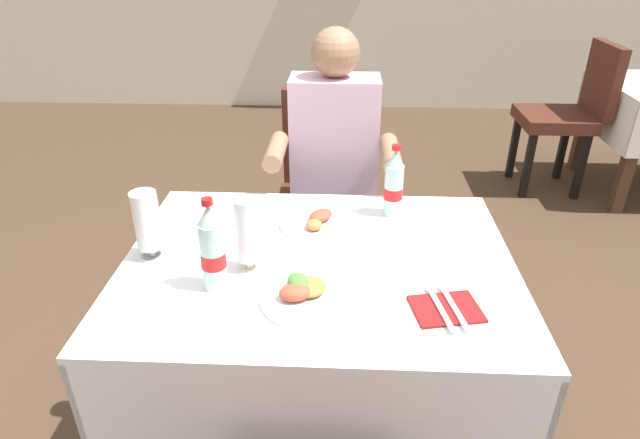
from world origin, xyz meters
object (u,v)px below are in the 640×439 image
at_px(chair_far_diner_seat, 328,190).
at_px(napkin_cutlery_set, 446,309).
at_px(plate_near_camera, 304,294).
at_px(seated_diner_far, 334,167).
at_px(plate_far_diner, 318,221).
at_px(beer_glass_left, 247,236).
at_px(main_dining_table, 318,305).
at_px(beer_glass_middle, 148,224).
at_px(cola_bottle_secondary, 394,185).
at_px(cola_bottle_primary, 212,250).
at_px(background_chair_left, 570,109).

xyz_separation_m(chair_far_diner_seat, napkin_cutlery_set, (0.34, -1.06, 0.17)).
bearing_deg(plate_near_camera, seated_diner_far, 86.44).
bearing_deg(plate_far_diner, napkin_cutlery_set, -51.46).
bearing_deg(beer_glass_left, plate_far_diner, 56.35).
distance_m(main_dining_table, beer_glass_middle, 0.56).
xyz_separation_m(plate_far_diner, cola_bottle_secondary, (0.25, 0.09, 0.10)).
bearing_deg(napkin_cutlery_set, plate_near_camera, 175.35).
height_order(cola_bottle_secondary, napkin_cutlery_set, cola_bottle_secondary).
height_order(plate_near_camera, napkin_cutlery_set, plate_near_camera).
xyz_separation_m(beer_glass_left, beer_glass_middle, (-0.30, 0.05, 0.00)).
xyz_separation_m(beer_glass_middle, cola_bottle_secondary, (0.73, 0.31, -0.00)).
relative_size(beer_glass_left, beer_glass_middle, 1.05).
height_order(main_dining_table, beer_glass_left, beer_glass_left).
bearing_deg(chair_far_diner_seat, beer_glass_middle, -120.29).
bearing_deg(cola_bottle_secondary, napkin_cutlery_set, -79.12).
height_order(plate_far_diner, cola_bottle_secondary, cola_bottle_secondary).
height_order(beer_glass_middle, cola_bottle_primary, cola_bottle_primary).
relative_size(chair_far_diner_seat, background_chair_left, 1.00).
height_order(plate_near_camera, cola_bottle_primary, cola_bottle_primary).
relative_size(chair_far_diner_seat, napkin_cutlery_set, 4.95).
distance_m(main_dining_table, cola_bottle_primary, 0.42).
bearing_deg(main_dining_table, chair_far_diner_seat, 90.00).
distance_m(seated_diner_far, napkin_cutlery_set, 1.00).
bearing_deg(chair_far_diner_seat, cola_bottle_primary, -105.44).
distance_m(chair_far_diner_seat, background_chair_left, 2.02).
bearing_deg(background_chair_left, main_dining_table, -125.66).
distance_m(chair_far_diner_seat, seated_diner_far, 0.19).
relative_size(main_dining_table, cola_bottle_primary, 4.31).
bearing_deg(seated_diner_far, plate_near_camera, -93.56).
bearing_deg(plate_far_diner, background_chair_left, 51.23).
relative_size(plate_far_diner, beer_glass_left, 1.15).
distance_m(chair_far_diner_seat, cola_bottle_primary, 1.06).
relative_size(beer_glass_middle, background_chair_left, 0.22).
bearing_deg(background_chair_left, cola_bottle_primary, -128.30).
height_order(plate_near_camera, background_chair_left, background_chair_left).
distance_m(plate_far_diner, cola_bottle_secondary, 0.28).
xyz_separation_m(main_dining_table, plate_far_diner, (-0.01, 0.21, 0.18)).
height_order(chair_far_diner_seat, cola_bottle_secondary, cola_bottle_secondary).
bearing_deg(main_dining_table, plate_near_camera, -98.65).
bearing_deg(beer_glass_left, cola_bottle_secondary, 40.01).
distance_m(chair_far_diner_seat, beer_glass_left, 0.96).
xyz_separation_m(seated_diner_far, plate_near_camera, (-0.06, -0.92, 0.03)).
bearing_deg(plate_far_diner, cola_bottle_primary, -125.73).
bearing_deg(seated_diner_far, cola_bottle_secondary, -63.83).
distance_m(chair_far_diner_seat, cola_bottle_secondary, 0.65).
bearing_deg(main_dining_table, beer_glass_left, -162.81).
distance_m(napkin_cutlery_set, background_chair_left, 2.65).
bearing_deg(napkin_cutlery_set, background_chair_left, 63.11).
height_order(plate_near_camera, cola_bottle_secondary, cola_bottle_secondary).
xyz_separation_m(plate_near_camera, beer_glass_middle, (-0.46, 0.19, 0.09)).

